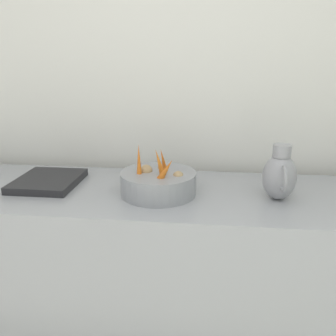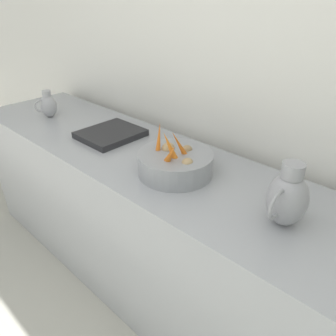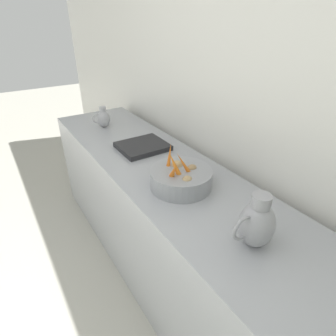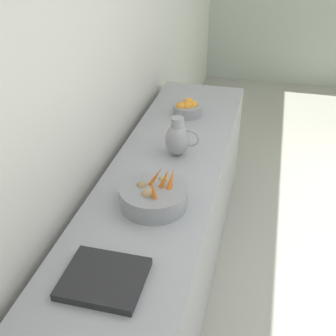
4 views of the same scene
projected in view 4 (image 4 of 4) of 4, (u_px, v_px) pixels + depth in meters
tile_wall_left at (100, 54)px, 2.56m from camera, size 0.10×7.78×3.00m
prep_counter at (153, 257)px, 2.62m from camera, size 0.67×3.38×0.90m
vegetable_colander at (154, 196)px, 2.28m from camera, size 0.35×0.35×0.24m
orange_bowl at (187, 109)px, 3.23m from camera, size 0.21×0.21×0.11m
metal_pitcher_tall at (178, 138)px, 2.70m from camera, size 0.21×0.15×0.25m
counter_sink_basin at (104, 279)px, 1.84m from camera, size 0.34×0.30×0.04m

